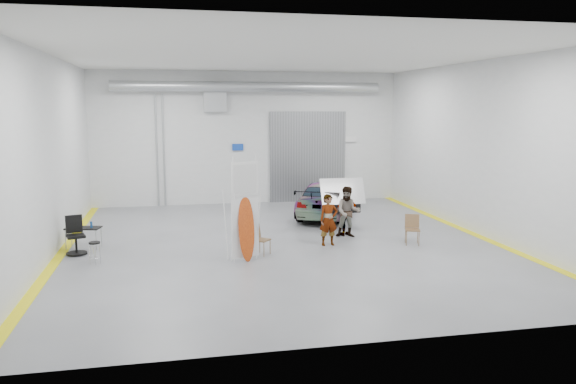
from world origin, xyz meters
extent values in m
plane|color=slate|center=(0.00, 0.00, 0.00)|extent=(16.00, 16.00, 0.00)
cube|color=silver|center=(-7.00, 0.00, 3.00)|extent=(0.02, 16.00, 6.00)
cube|color=silver|center=(7.00, 0.00, 3.00)|extent=(0.02, 16.00, 6.00)
cube|color=silver|center=(0.00, 8.00, 3.00)|extent=(14.00, 0.02, 6.00)
cube|color=silver|center=(0.00, -8.00, 3.00)|extent=(14.00, 0.02, 6.00)
cube|color=silver|center=(0.00, 0.00, 6.00)|extent=(14.00, 16.00, 0.02)
cube|color=gray|center=(2.80, 7.92, 2.10)|extent=(3.60, 0.12, 4.20)
cube|color=#9B9EA3|center=(-1.50, 7.92, 4.80)|extent=(1.00, 0.50, 1.20)
cylinder|color=#9B9EA3|center=(0.00, 7.40, 5.30)|extent=(11.90, 0.44, 0.44)
cube|color=#153EAB|center=(-0.50, 7.92, 2.60)|extent=(0.50, 0.04, 0.30)
cube|color=white|center=(4.80, 7.92, 2.90)|extent=(0.70, 0.04, 0.25)
cylinder|color=#9B9EA3|center=(-3.80, 7.92, 2.50)|extent=(0.08, 0.08, 5.00)
cylinder|color=#9B9EA3|center=(-4.10, 7.92, 2.50)|extent=(0.08, 0.08, 5.00)
cube|color=yellow|center=(-6.85, 0.00, 0.01)|extent=(0.30, 16.00, 0.01)
cube|color=yellow|center=(6.85, 0.00, 0.01)|extent=(0.30, 16.00, 0.01)
imported|color=white|center=(2.66, 4.20, 0.71)|extent=(3.84, 5.27, 1.42)
imported|color=#9C7B55|center=(1.41, -0.53, 0.83)|extent=(0.63, 0.43, 1.67)
imported|color=#476883|center=(2.38, 0.44, 0.88)|extent=(0.99, 0.85, 1.75)
imported|color=#A96938|center=(2.40, 0.65, 0.80)|extent=(0.99, 0.58, 1.60)
cube|color=white|center=(-1.52, -1.83, 1.02)|extent=(0.83, 0.32, 1.84)
ellipsoid|color=orange|center=(-1.52, -1.92, 0.97)|extent=(0.56, 0.40, 1.94)
cube|color=white|center=(-1.52, -1.86, 2.40)|extent=(0.80, 0.31, 0.97)
cylinder|color=white|center=(-1.88, -1.83, 1.53)|extent=(0.02, 0.02, 3.07)
cylinder|color=white|center=(-1.16, -1.83, 1.53)|extent=(0.02, 0.02, 3.07)
cube|color=brown|center=(-0.88, -1.27, 0.46)|extent=(0.59, 0.59, 0.04)
cube|color=brown|center=(-0.88, -1.08, 0.70)|extent=(0.34, 0.38, 0.41)
cube|color=brown|center=(4.10, -1.02, 0.49)|extent=(0.58, 0.56, 0.04)
cube|color=brown|center=(4.10, -0.81, 0.75)|extent=(0.47, 0.24, 0.44)
cylinder|color=black|center=(-5.69, -1.32, 0.63)|extent=(0.31, 0.31, 0.05)
torus|color=silver|center=(-5.69, -1.32, 0.20)|extent=(0.33, 0.33, 0.02)
cylinder|color=#9B9EA3|center=(-6.76, 0.45, 0.32)|extent=(0.03, 0.03, 0.64)
cylinder|color=#9B9EA3|center=(-5.79, 0.45, 0.32)|extent=(0.03, 0.03, 0.64)
cylinder|color=#9B9EA3|center=(-6.76, 0.89, 0.32)|extent=(0.03, 0.03, 0.64)
cylinder|color=#9B9EA3|center=(-5.79, 0.89, 0.32)|extent=(0.03, 0.03, 0.64)
cube|color=black|center=(-6.27, 0.67, 0.65)|extent=(1.16, 0.77, 0.04)
cylinder|color=navy|center=(-6.01, 0.58, 0.77)|extent=(0.07, 0.07, 0.19)
cube|color=black|center=(-6.49, 0.72, 0.75)|extent=(0.31, 0.19, 0.16)
cylinder|color=black|center=(-6.37, -0.11, 0.04)|extent=(0.62, 0.62, 0.04)
cylinder|color=black|center=(-6.37, -0.11, 0.31)|extent=(0.07, 0.07, 0.53)
cube|color=black|center=(-6.37, -0.11, 0.57)|extent=(0.64, 0.64, 0.08)
cube|color=black|center=(-6.37, 0.14, 0.90)|extent=(0.48, 0.21, 0.55)
cube|color=silver|center=(2.66, 2.01, 1.44)|extent=(1.65, 1.00, 0.04)
camera|label=1|loc=(-3.47, -17.57, 4.46)|focal=35.00mm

